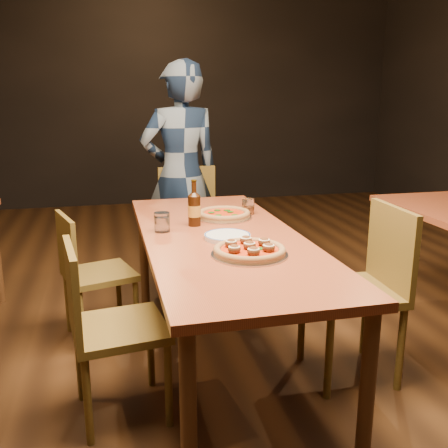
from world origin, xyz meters
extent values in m
plane|color=black|center=(0.00, 0.00, 0.00)|extent=(9.00, 9.00, 0.00)
plane|color=black|center=(0.00, 4.50, 1.50)|extent=(7.00, 0.00, 7.00)
cube|color=maroon|center=(0.00, 0.00, 0.73)|extent=(0.80, 2.00, 0.04)
cylinder|color=#4E2D16|center=(-0.34, -0.94, 0.35)|extent=(0.06, 0.06, 0.71)
cylinder|color=#4E2D16|center=(-0.34, 0.94, 0.35)|extent=(0.06, 0.06, 0.71)
cylinder|color=#4E2D16|center=(0.34, -0.94, 0.35)|extent=(0.06, 0.06, 0.71)
cylinder|color=#4E2D16|center=(0.34, 0.94, 0.35)|extent=(0.06, 0.06, 0.71)
cylinder|color=#4E2D16|center=(1.36, 0.74, 0.35)|extent=(0.06, 0.06, 0.71)
cylinder|color=#B7B7BF|center=(0.04, -0.36, 0.75)|extent=(0.35, 0.35, 0.01)
cylinder|color=#A57E44|center=(0.04, -0.36, 0.77)|extent=(0.33, 0.33, 0.02)
torus|color=#A57E44|center=(0.04, -0.36, 0.77)|extent=(0.33, 0.33, 0.03)
cylinder|color=#AB1A0A|center=(0.04, -0.36, 0.78)|extent=(0.26, 0.26, 0.00)
cylinder|color=#B7B7BF|center=(0.10, 0.36, 0.75)|extent=(0.33, 0.33, 0.01)
cylinder|color=#A57E44|center=(0.10, 0.36, 0.77)|extent=(0.31, 0.31, 0.02)
torus|color=#A57E44|center=(0.10, 0.36, 0.78)|extent=(0.31, 0.31, 0.04)
cylinder|color=#AB1A0A|center=(0.10, 0.36, 0.78)|extent=(0.24, 0.24, 0.00)
cylinder|color=white|center=(0.01, -0.08, 0.76)|extent=(0.23, 0.23, 0.02)
cylinder|color=black|center=(-0.10, 0.22, 0.83)|extent=(0.07, 0.07, 0.17)
cylinder|color=black|center=(-0.10, 0.22, 0.96)|extent=(0.03, 0.03, 0.08)
cylinder|color=#C6882F|center=(-0.10, 0.22, 0.83)|extent=(0.07, 0.07, 0.06)
cylinder|color=white|center=(-0.29, 0.14, 0.80)|extent=(0.08, 0.08, 0.10)
cylinder|color=#8E3C10|center=(0.26, 0.42, 0.80)|extent=(0.08, 0.08, 0.09)
imported|color=black|center=(0.00, 1.36, 0.86)|extent=(0.68, 0.50, 1.71)
camera|label=1|loc=(-0.57, -2.43, 1.44)|focal=40.00mm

